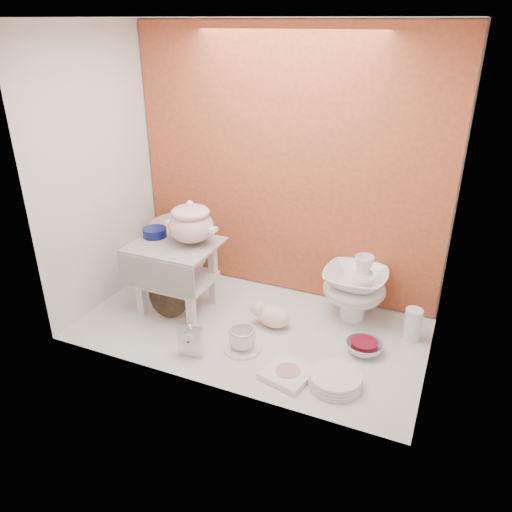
{
  "coord_description": "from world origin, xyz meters",
  "views": [
    {
      "loc": [
        0.92,
        -2.05,
        1.49
      ],
      "look_at": [
        0.02,
        0.02,
        0.42
      ],
      "focal_mm": 35.05,
      "sensor_mm": 36.0,
      "label": 1
    }
  ],
  "objects": [
    {
      "name": "ground",
      "position": [
        0.0,
        0.0,
        0.0
      ],
      "size": [
        1.8,
        1.8,
        0.0
      ],
      "primitive_type": "plane",
      "color": "silver",
      "rests_on": "ground"
    },
    {
      "name": "niche_shell",
      "position": [
        0.0,
        0.18,
        0.93
      ],
      "size": [
        1.86,
        1.03,
        1.53
      ],
      "color": "#C55331",
      "rests_on": "ground"
    },
    {
      "name": "step_stool",
      "position": [
        -0.46,
        0.03,
        0.2
      ],
      "size": [
        0.46,
        0.39,
        0.4
      ],
      "primitive_type": null,
      "rotation": [
        0.0,
        0.0,
        0.0
      ],
      "color": "silver",
      "rests_on": "ground"
    },
    {
      "name": "soup_tureen",
      "position": [
        -0.38,
        0.07,
        0.52
      ],
      "size": [
        0.34,
        0.34,
        0.24
      ],
      "primitive_type": null,
      "rotation": [
        0.0,
        0.0,
        0.24
      ],
      "color": "white",
      "rests_on": "step_stool"
    },
    {
      "name": "cobalt_bowl",
      "position": [
        -0.61,
        0.07,
        0.42
      ],
      "size": [
        0.15,
        0.15,
        0.05
      ],
      "primitive_type": "cylinder",
      "rotation": [
        0.0,
        0.0,
        -0.16
      ],
      "color": "#0A134C",
      "rests_on": "step_stool"
    },
    {
      "name": "floral_platter",
      "position": [
        -0.68,
        0.34,
        0.21
      ],
      "size": [
        0.44,
        0.26,
        0.42
      ],
      "primitive_type": null,
      "rotation": [
        0.0,
        0.0,
        0.33
      ],
      "color": "white",
      "rests_on": "ground"
    },
    {
      "name": "blue_white_vase",
      "position": [
        -0.65,
        0.27,
        0.13
      ],
      "size": [
        0.32,
        0.32,
        0.26
      ],
      "primitive_type": "imported",
      "rotation": [
        0.0,
        0.0,
        0.4
      ],
      "color": "white",
      "rests_on": "ground"
    },
    {
      "name": "lacquer_tray",
      "position": [
        -0.47,
        -0.06,
        0.13
      ],
      "size": [
        0.26,
        0.08,
        0.25
      ],
      "primitive_type": null,
      "rotation": [
        0.0,
        0.0,
        -0.04
      ],
      "color": "black",
      "rests_on": "ground"
    },
    {
      "name": "mantel_clock",
      "position": [
        -0.17,
        -0.34,
        0.09
      ],
      "size": [
        0.13,
        0.06,
        0.18
      ],
      "primitive_type": "cube",
      "rotation": [
        0.0,
        0.0,
        0.16
      ],
      "color": "silver",
      "rests_on": "ground"
    },
    {
      "name": "plush_pig",
      "position": [
        0.11,
        0.06,
        0.07
      ],
      "size": [
        0.26,
        0.22,
        0.13
      ],
      "primitive_type": "ellipsoid",
      "rotation": [
        0.0,
        0.0,
        -0.34
      ],
      "color": "beige",
      "rests_on": "ground"
    },
    {
      "name": "teacup_saucer",
      "position": [
        0.04,
        -0.2,
        0.01
      ],
      "size": [
        0.23,
        0.23,
        0.01
      ],
      "primitive_type": "cylinder",
      "rotation": [
        0.0,
        0.0,
        -0.26
      ],
      "color": "white",
      "rests_on": "ground"
    },
    {
      "name": "gold_rim_teacup",
      "position": [
        0.04,
        -0.2,
        0.07
      ],
      "size": [
        0.14,
        0.14,
        0.11
      ],
      "primitive_type": "imported",
      "rotation": [
        0.0,
        0.0,
        -0.08
      ],
      "color": "white",
      "rests_on": "teacup_saucer"
    },
    {
      "name": "lattice_dish",
      "position": [
        0.32,
        -0.3,
        0.01
      ],
      "size": [
        0.25,
        0.25,
        0.03
      ],
      "primitive_type": "cube",
      "rotation": [
        0.0,
        0.0,
        -0.24
      ],
      "color": "white",
      "rests_on": "ground"
    },
    {
      "name": "dinner_plate_stack",
      "position": [
        0.54,
        -0.27,
        0.03
      ],
      "size": [
        0.3,
        0.3,
        0.06
      ],
      "primitive_type": "cylinder",
      "rotation": [
        0.0,
        0.0,
        0.24
      ],
      "color": "white",
      "rests_on": "ground"
    },
    {
      "name": "crystal_bowl",
      "position": [
        0.6,
        0.02,
        0.03
      ],
      "size": [
        0.22,
        0.22,
        0.06
      ],
      "primitive_type": "imported",
      "rotation": [
        0.0,
        0.0,
        -0.22
      ],
      "color": "silver",
      "rests_on": "ground"
    },
    {
      "name": "clear_glass_vase",
      "position": [
        0.8,
        0.23,
        0.09
      ],
      "size": [
        0.09,
        0.09,
        0.18
      ],
      "primitive_type": "cylinder",
      "rotation": [
        0.0,
        0.0,
        -0.05
      ],
      "color": "silver",
      "rests_on": "ground"
    },
    {
      "name": "porcelain_tower",
      "position": [
        0.47,
        0.32,
        0.19
      ],
      "size": [
        0.4,
        0.4,
        0.39
      ],
      "primitive_type": null,
      "rotation": [
        0.0,
        0.0,
        0.19
      ],
      "color": "white",
      "rests_on": "ground"
    }
  ]
}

